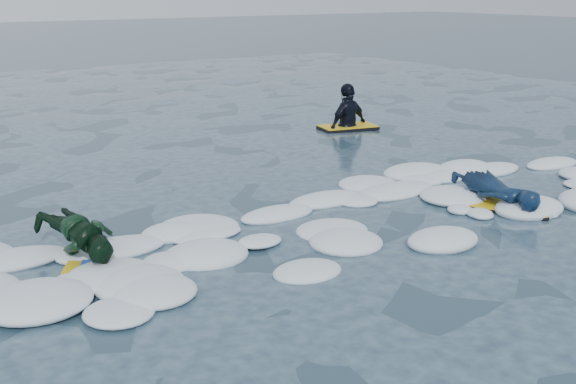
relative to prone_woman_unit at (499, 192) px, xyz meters
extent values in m
plane|color=#192B3C|center=(-2.33, -0.17, -0.22)|extent=(120.00, 120.00, 0.00)
cube|color=black|center=(0.00, -0.22, -0.18)|extent=(1.02, 1.25, 0.05)
cube|color=yellow|center=(0.00, -0.22, -0.14)|extent=(0.99, 1.22, 0.02)
imported|color=#0B284D|center=(0.00, 0.03, 0.02)|extent=(0.95, 1.73, 0.39)
cube|color=black|center=(-5.46, 1.00, -0.19)|extent=(0.87, 1.03, 0.05)
cube|color=yellow|center=(-5.46, 1.00, -0.16)|extent=(0.84, 1.00, 0.02)
cube|color=blue|center=(-5.46, 1.00, -0.15)|extent=(0.56, 0.83, 0.01)
imported|color=black|center=(-5.46, 1.20, 0.07)|extent=(0.74, 1.39, 0.51)
cube|color=black|center=(1.78, 5.61, -0.18)|extent=(1.34, 0.91, 0.06)
cube|color=yellow|center=(1.78, 5.61, -0.14)|extent=(1.31, 0.88, 0.02)
imported|color=black|center=(1.78, 5.61, -0.15)|extent=(1.15, 0.66, 1.84)
camera|label=1|loc=(-7.77, -6.35, 2.74)|focal=45.00mm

